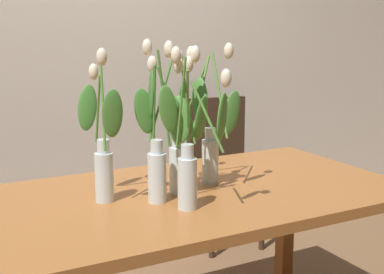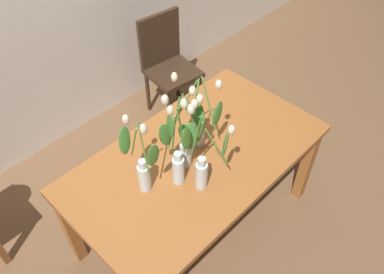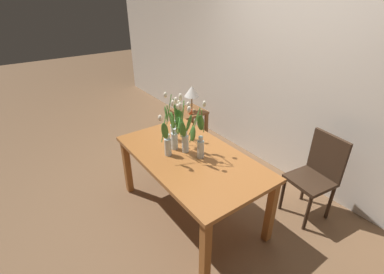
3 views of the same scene
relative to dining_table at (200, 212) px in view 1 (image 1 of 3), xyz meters
The scene contains 8 objects.
room_wall_rear 1.67m from the dining_table, 90.00° to the left, with size 9.00×0.10×2.70m, color silver.
dining_table is the anchor object (origin of this frame).
tulip_vase_0 0.30m from the dining_table, behind, with size 0.23×0.15×0.58m.
tulip_vase_1 0.31m from the dining_table, 37.98° to the left, with size 0.22×0.27×0.57m.
tulip_vase_2 0.36m from the dining_table, 129.47° to the right, with size 0.21×0.28×0.56m.
tulip_vase_3 0.35m from the dining_table, 167.81° to the right, with size 0.18×0.13×0.58m.
tulip_vase_4 0.47m from the dining_table, behind, with size 0.12×0.23×0.55m.
dining_chair 1.31m from the dining_table, 54.89° to the left, with size 0.45×0.45×0.93m.
Camera 1 is at (-0.94, -1.71, 1.35)m, focal length 48.61 mm.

